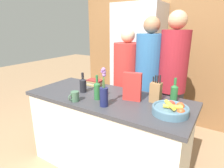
# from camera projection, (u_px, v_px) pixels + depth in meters

# --- Properties ---
(ground_plane) EXTENTS (14.00, 14.00, 0.00)m
(ground_plane) POSITION_uv_depth(u_px,v_px,m) (108.00, 165.00, 2.31)
(ground_plane) COLOR #A37F5B
(kitchen_island) EXTENTS (1.82, 0.76, 0.90)m
(kitchen_island) POSITION_uv_depth(u_px,v_px,m) (108.00, 132.00, 2.18)
(kitchen_island) COLOR silver
(kitchen_island) RESTS_ON ground_plane
(back_wall_wood) EXTENTS (3.02, 0.12, 2.60)m
(back_wall_wood) POSITION_uv_depth(u_px,v_px,m) (159.00, 46.00, 3.27)
(back_wall_wood) COLOR brown
(back_wall_wood) RESTS_ON ground_plane
(refrigerator) EXTENTS (0.75, 0.63, 1.98)m
(refrigerator) POSITION_uv_depth(u_px,v_px,m) (138.00, 66.00, 3.19)
(refrigerator) COLOR #B7B7BC
(refrigerator) RESTS_ON ground_plane
(fruit_bowl) EXTENTS (0.32, 0.32, 0.11)m
(fruit_bowl) POSITION_uv_depth(u_px,v_px,m) (171.00, 109.00, 1.63)
(fruit_bowl) COLOR slate
(fruit_bowl) RESTS_ON kitchen_island
(knife_block) EXTENTS (0.10, 0.09, 0.29)m
(knife_block) POSITION_uv_depth(u_px,v_px,m) (156.00, 92.00, 1.88)
(knife_block) COLOR olive
(knife_block) RESTS_ON kitchen_island
(flower_vase) EXTENTS (0.08, 0.08, 0.38)m
(flower_vase) POSITION_uv_depth(u_px,v_px,m) (104.00, 93.00, 1.77)
(flower_vase) COLOR #191E4C
(flower_vase) RESTS_ON kitchen_island
(cereal_box) EXTENTS (0.19, 0.10, 0.29)m
(cereal_box) POSITION_uv_depth(u_px,v_px,m) (132.00, 87.00, 1.91)
(cereal_box) COLOR red
(cereal_box) RESTS_ON kitchen_island
(coffee_mug) EXTENTS (0.08, 0.12, 0.10)m
(coffee_mug) POSITION_uv_depth(u_px,v_px,m) (75.00, 96.00, 1.91)
(coffee_mug) COLOR #42664C
(coffee_mug) RESTS_ON kitchen_island
(book_stack) EXTENTS (0.21, 0.15, 0.08)m
(book_stack) POSITION_uv_depth(u_px,v_px,m) (95.00, 82.00, 2.43)
(book_stack) COLOR #99844C
(book_stack) RESTS_ON kitchen_island
(bottle_oil) EXTENTS (0.07, 0.07, 0.25)m
(bottle_oil) POSITION_uv_depth(u_px,v_px,m) (174.00, 92.00, 1.89)
(bottle_oil) COLOR #286633
(bottle_oil) RESTS_ON kitchen_island
(bottle_vinegar) EXTENTS (0.08, 0.08, 0.23)m
(bottle_vinegar) POSITION_uv_depth(u_px,v_px,m) (83.00, 85.00, 2.17)
(bottle_vinegar) COLOR black
(bottle_vinegar) RESTS_ON kitchen_island
(bottle_wine) EXTENTS (0.07, 0.07, 0.26)m
(bottle_wine) POSITION_uv_depth(u_px,v_px,m) (97.00, 90.00, 1.95)
(bottle_wine) COLOR #286633
(bottle_wine) RESTS_ON kitchen_island
(person_at_sink) EXTENTS (0.37, 0.37, 1.61)m
(person_at_sink) POSITION_uv_depth(u_px,v_px,m) (127.00, 81.00, 2.64)
(person_at_sink) COLOR #383842
(person_at_sink) RESTS_ON ground_plane
(person_in_blue) EXTENTS (0.36, 0.36, 1.75)m
(person_in_blue) POSITION_uv_depth(u_px,v_px,m) (149.00, 78.00, 2.45)
(person_in_blue) COLOR #383842
(person_in_blue) RESTS_ON ground_plane
(person_in_red_tee) EXTENTS (0.34, 0.34, 1.81)m
(person_in_red_tee) POSITION_uv_depth(u_px,v_px,m) (172.00, 78.00, 2.28)
(person_in_red_tee) COLOR #383842
(person_in_red_tee) RESTS_ON ground_plane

